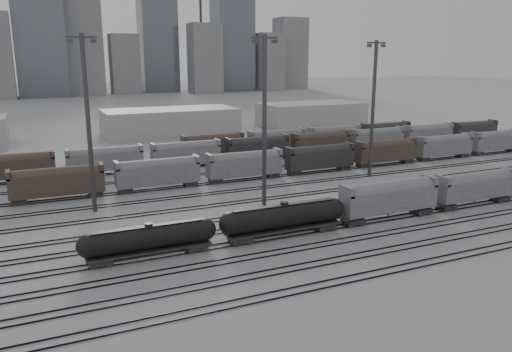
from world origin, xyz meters
name	(u,v)px	position (x,y,z in m)	size (l,w,h in m)	color
ground	(284,239)	(0.00, 0.00, 0.00)	(900.00, 900.00, 0.00)	#A7A7AC
tracks	(234,204)	(0.00, 17.50, 0.08)	(220.00, 71.50, 0.16)	black
tank_car_a	(149,239)	(-17.49, 1.00, 2.38)	(16.63, 2.77, 4.11)	black
tank_car_b	(284,217)	(0.52, 1.00, 2.62)	(18.33, 3.06, 4.53)	black
hopper_car_a	(389,196)	(17.89, 1.00, 3.48)	(15.75, 3.13, 5.63)	black
hopper_car_b	(475,186)	(35.13, 1.00, 3.28)	(14.84, 2.95, 5.31)	black
light_mast_b	(88,120)	(-21.22, 22.85, 14.17)	(4.27, 0.68, 26.71)	#3B3B3E
light_mast_c	(264,118)	(4.19, 14.98, 14.19)	(4.28, 0.68, 26.75)	#3B3B3E
light_mast_d	(373,106)	(32.09, 24.42, 14.09)	(4.25, 0.68, 26.56)	#3B3B3E
bg_string_near	(245,166)	(8.00, 32.00, 2.80)	(151.00, 3.00, 5.60)	gray
bg_string_mid	(257,149)	(18.00, 48.00, 2.80)	(151.00, 3.00, 5.60)	black
bg_string_far	(306,139)	(35.50, 56.00, 2.80)	(66.00, 3.00, 5.60)	#4D3C31
warehouse_mid	(170,122)	(10.00, 95.00, 4.00)	(40.00, 18.00, 8.00)	#A5A5A7
warehouse_right	(311,114)	(60.00, 95.00, 4.00)	(35.00, 18.00, 8.00)	#A5A5A7
skyline	(93,38)	(10.84, 280.00, 34.73)	(316.00, 22.40, 95.00)	gray
crane_left	(19,1)	(-28.74, 305.00, 57.39)	(42.00, 1.80, 100.00)	#3B3B3E
crane_right	(202,9)	(91.26, 305.00, 57.39)	(42.00, 1.80, 100.00)	#3B3B3E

